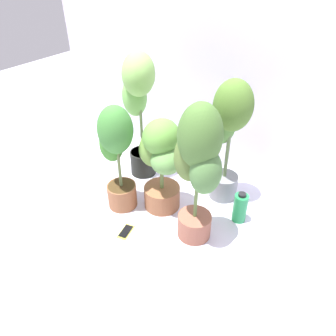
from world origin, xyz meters
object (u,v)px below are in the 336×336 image
(potted_plant_back_right, at_px, (229,129))
(potted_plant_back_left, at_px, (139,103))
(cell_phone, at_px, (126,232))
(potted_plant_front_left, at_px, (116,151))
(nutrient_bottle, at_px, (240,208))
(potted_plant_front_right, at_px, (198,163))
(potted_plant_center, at_px, (161,160))

(potted_plant_back_right, distance_m, potted_plant_back_left, 0.72)
(potted_plant_back_left, xyz_separation_m, cell_phone, (0.33, -0.65, -0.62))
(potted_plant_front_left, distance_m, nutrient_bottle, 0.93)
(potted_plant_back_right, distance_m, cell_phone, 0.99)
(potted_plant_front_right, xyz_separation_m, nutrient_bottle, (0.20, 0.29, -0.46))
(potted_plant_front_left, relative_size, potted_plant_back_left, 0.78)
(potted_plant_front_left, bearing_deg, potted_plant_back_right, 39.83)
(potted_plant_front_right, bearing_deg, potted_plant_front_left, -179.13)
(potted_plant_front_right, xyz_separation_m, cell_phone, (-0.40, -0.23, -0.57))
(potted_plant_back_right, distance_m, nutrient_bottle, 0.55)
(potted_plant_back_right, relative_size, potted_plant_back_left, 0.91)
(potted_plant_front_left, relative_size, nutrient_bottle, 3.39)
(nutrient_bottle, bearing_deg, potted_plant_front_left, -159.59)
(cell_phone, bearing_deg, potted_plant_back_right, -128.23)
(cell_phone, bearing_deg, potted_plant_front_left, -56.38)
(potted_plant_front_right, height_order, nutrient_bottle, potted_plant_front_right)
(potted_plant_back_right, bearing_deg, potted_plant_front_right, -88.22)
(potted_plant_back_right, xyz_separation_m, potted_plant_center, (-0.33, -0.35, -0.18))
(potted_plant_back_right, xyz_separation_m, potted_plant_back_left, (-0.71, -0.06, 0.05))
(potted_plant_center, bearing_deg, potted_plant_front_left, -150.98)
(nutrient_bottle, bearing_deg, potted_plant_center, -164.11)
(potted_plant_back_right, xyz_separation_m, potted_plant_front_left, (-0.59, -0.49, -0.12))
(potted_plant_back_left, bearing_deg, potted_plant_front_left, -74.34)
(potted_plant_center, xyz_separation_m, cell_phone, (-0.05, -0.37, -0.39))
(cell_phone, xyz_separation_m, nutrient_bottle, (0.60, 0.52, 0.11))
(potted_plant_front_left, bearing_deg, cell_phone, -46.25)
(potted_plant_center, relative_size, potted_plant_front_left, 0.88)
(potted_plant_front_right, bearing_deg, cell_phone, -149.93)
(potted_plant_back_right, bearing_deg, potted_plant_center, -133.44)
(potted_plant_center, bearing_deg, cell_phone, -98.02)
(potted_plant_center, distance_m, nutrient_bottle, 0.64)
(potted_plant_back_right, distance_m, potted_plant_center, 0.51)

